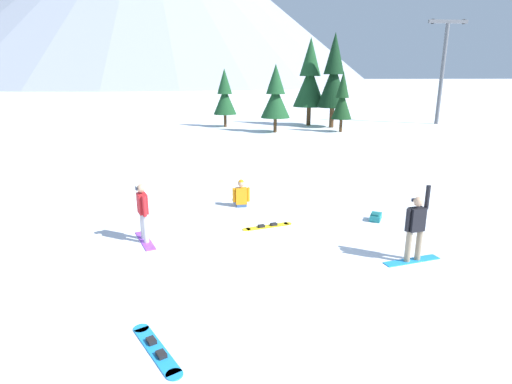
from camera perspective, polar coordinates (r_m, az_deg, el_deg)
name	(u,v)px	position (r m, az deg, el deg)	size (l,w,h in m)	color
ground_plane	(270,285)	(9.68, 1.98, -12.64)	(800.00, 800.00, 0.00)	white
snowboarder_foreground	(416,227)	(11.17, 21.06, -4.49)	(1.58, 0.63, 1.99)	#1E8CD8
snowboarder_midground	(143,212)	(12.12, -15.26, -2.61)	(0.81, 1.53, 1.69)	#993FD8
snowboarder_background	(241,196)	(15.11, -2.11, -0.51)	(0.63, 1.78, 1.01)	#335184
loose_snowboard_near_right	(268,226)	(13.06, 1.60, -4.71)	(1.67, 0.72, 0.09)	yellow
loose_snowboard_near_left	(156,349)	(7.89, -13.53, -20.24)	(1.13, 1.71, 0.09)	#1E8CD8
backpack_teal	(376,217)	(14.10, 16.12, -3.29)	(0.51, 0.56, 0.29)	#1E7A7F
pine_tree_young	(225,95)	(38.04, -4.32, 13.10)	(2.06, 2.06, 5.12)	#472D19
pine_tree_leaning	(334,77)	(38.10, 10.62, 15.30)	(2.76, 2.76, 8.08)	#472D19
pine_tree_slender	(342,99)	(35.17, 11.76, 12.36)	(1.66, 1.66, 4.87)	#472D19
pine_tree_tall	(276,96)	(34.27, 2.70, 13.10)	(2.38, 2.38, 5.42)	#472D19
pine_tree_twin	(310,78)	(39.42, 7.42, 15.24)	(2.97, 2.97, 7.81)	#472D19
ski_lift_tower	(443,64)	(43.86, 24.31, 15.68)	(3.69, 0.36, 9.41)	#595B60
peak_east_ridge	(69,24)	(257.90, -24.33, 20.31)	(150.37, 150.37, 58.11)	#B2B7C6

